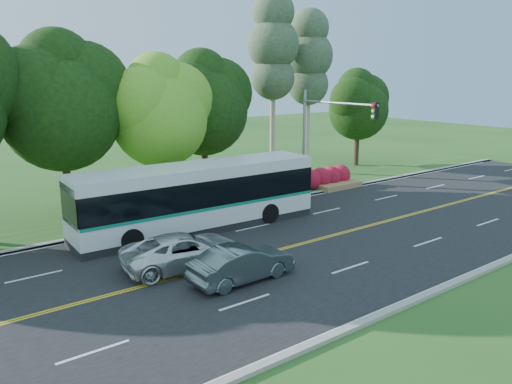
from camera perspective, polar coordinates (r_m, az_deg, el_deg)
ground at (r=24.40m, az=5.47°, el=-5.88°), size 120.00×120.00×0.00m
road at (r=24.40m, az=5.47°, el=-5.86°), size 60.00×14.00×0.02m
curb_north at (r=29.80m, az=-3.78°, el=-2.11°), size 60.00×0.30×0.15m
curb_south at (r=20.06m, az=19.54°, el=-10.80°), size 60.00×0.30×0.15m
grass_verge at (r=31.33m, az=-5.62°, el=-1.42°), size 60.00×4.00×0.10m
lane_markings at (r=24.33m, az=5.31°, el=-5.88°), size 57.60×13.82×0.00m
tree_row at (r=30.95m, az=-17.34°, el=10.40°), size 44.70×9.10×13.84m
bougainvillea_hedge at (r=34.68m, az=5.29°, el=1.18°), size 9.50×2.25×1.50m
traffic_signal at (r=31.61m, az=7.86°, el=7.18°), size 0.42×6.10×7.00m
transit_bus at (r=26.23m, az=-6.65°, el=-0.62°), size 13.21×3.27×3.43m
sedan at (r=19.88m, az=-1.62°, el=-8.15°), size 4.38×1.62×1.43m
suv at (r=21.37m, az=-8.15°, el=-6.67°), size 5.54×3.08×1.46m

